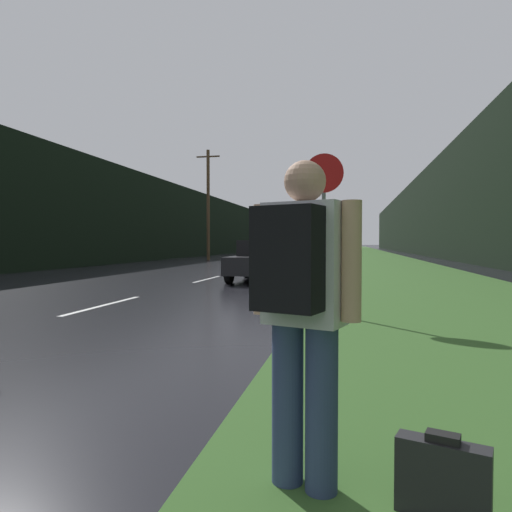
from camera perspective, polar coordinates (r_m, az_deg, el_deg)
The scene contains 13 objects.
grass_verge at distance 39.88m, azimuth 14.75°, elevation -0.26°, with size 6.00×240.00×0.02m, color #386028.
lane_stripe_b at distance 10.07m, azimuth -18.44°, elevation -5.85°, with size 0.12×3.00×0.01m, color silver.
lane_stripe_c at distance 16.46m, azimuth -6.09°, elevation -2.88°, with size 0.12×3.00×0.01m, color silver.
lane_stripe_d at distance 23.21m, azimuth -0.79°, elevation -1.55°, with size 0.12×3.00×0.01m, color silver.
treeline_far_side at distance 52.09m, azimuth -5.21°, elevation 3.62°, with size 2.00×140.00×6.19m, color black.
treeline_near_side at distance 50.54m, azimuth 21.02°, elevation 4.95°, with size 2.00×140.00×8.61m, color black.
utility_pole_far at distance 34.86m, azimuth -6.00°, elevation 6.56°, with size 1.80×0.24×8.31m.
stop_sign at distance 8.38m, azimuth 8.46°, elevation 5.08°, with size 0.71×0.07×2.92m.
hitchhiker_with_backpack at distance 2.37m, azimuth 5.71°, elevation -5.87°, with size 0.58×0.50×1.73m.
suitcase at distance 2.52m, azimuth 22.27°, elevation -24.52°, with size 0.43×0.24×0.42m.
car_passing_near at distance 15.80m, azimuth 0.93°, elevation -0.54°, with size 1.91×4.27×1.39m.
car_passing_far at distance 39.10m, azimuth 7.39°, elevation 0.85°, with size 1.95×4.79×1.46m.
car_oncoming at distance 46.37m, azimuth 2.93°, elevation 0.92°, with size 1.93×4.50×1.40m.
Camera 1 is at (5.02, 0.20, 1.30)m, focal length 32.00 mm.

